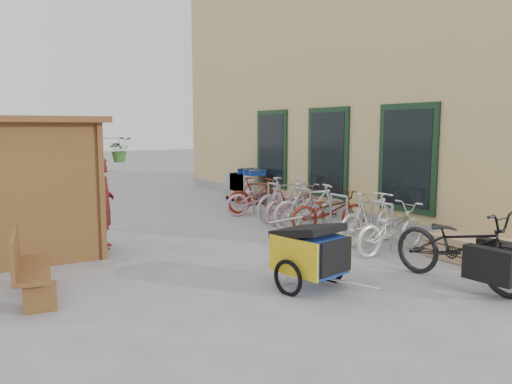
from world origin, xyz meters
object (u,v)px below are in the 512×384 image
bike_3 (312,206)px  bike_7 (257,195)px  bike_4 (295,204)px  kiosk (31,168)px  shopping_carts (244,182)px  bike_0 (391,228)px  pallet_stack (472,247)px  bike_1 (370,218)px  bench (26,265)px  bike_6 (258,198)px  cargo_bike (463,247)px  bike_2 (330,211)px  person_kiosk (103,203)px  child_trailer (310,251)px  bike_5 (286,199)px

bike_3 → bike_7: (0.12, 2.46, -0.05)m
bike_4 → kiosk: bearing=86.5°
shopping_carts → bike_0: 6.68m
pallet_stack → bike_4: bike_4 is taller
bike_1 → bench: bearing=84.0°
bench → bike_1: size_ratio=0.87×
bike_0 → bike_6: (-0.01, 4.48, -0.01)m
bike_4 → shopping_carts: bearing=-17.2°
cargo_bike → bike_6: bearing=80.5°
bench → bike_2: (6.10, 1.29, -0.01)m
cargo_bike → bike_1: 2.61m
pallet_stack → bike_2: bike_2 is taller
bike_6 → bike_3: bearing=-164.7°
pallet_stack → cargo_bike: size_ratio=0.55×
person_kiosk → kiosk: bearing=117.1°
bike_3 → bike_7: bike_3 is taller
bike_1 → bike_0: bearing=160.3°
bike_7 → shopping_carts: bearing=-6.3°
bench → bike_6: (5.84, 3.76, -0.03)m
pallet_stack → bike_3: bearing=103.7°
bench → bike_0: bearing=1.1°
kiosk → shopping_carts: 7.39m
person_kiosk → bench: bearing=163.8°
person_kiosk → bike_0: size_ratio=0.99×
child_trailer → cargo_bike: 2.16m
bike_5 → bike_0: bearing=170.4°
bike_0 → bike_2: size_ratio=0.99×
bike_3 → bike_6: bearing=16.8°
bike_3 → person_kiosk: bearing=96.9°
bike_2 → bike_4: bike_4 is taller
shopping_carts → cargo_bike: cargo_bike is taller
shopping_carts → bike_1: size_ratio=0.94×
bike_2 → bike_4: size_ratio=0.98×
person_kiosk → bike_5: bearing=-66.3°
bike_7 → person_kiosk: bearing=126.2°
bench → bike_1: (6.01, -0.02, 0.05)m
cargo_bike → person_kiosk: (-3.75, 4.84, 0.29)m
child_trailer → bike_0: bearing=6.9°
bike_4 → bike_2: bearing=178.0°
bike_0 → bike_7: size_ratio=1.08×
bench → child_trailer: bearing=-15.8°
pallet_stack → bike_7: bearing=96.9°
kiosk → bike_0: 6.24m
bike_1 → bike_2: (0.09, 1.31, -0.06)m
child_trailer → bike_2: bearing=34.9°
person_kiosk → bike_3: person_kiosk is taller
pallet_stack → bike_6: size_ratio=0.72×
person_kiosk → bike_6: bearing=-52.7°
bike_0 → bike_5: size_ratio=0.95×
bike_6 → bike_7: (0.14, 0.30, 0.04)m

